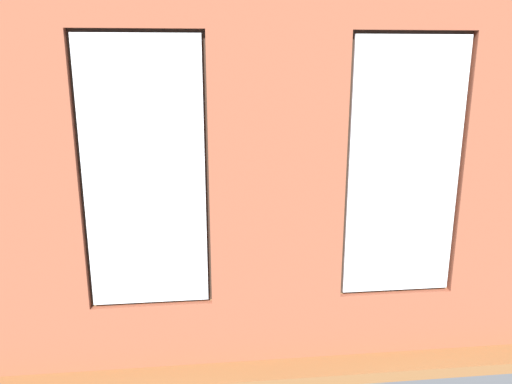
{
  "coord_description": "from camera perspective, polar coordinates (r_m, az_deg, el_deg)",
  "views": [
    {
      "loc": [
        0.61,
        6.48,
        2.62
      ],
      "look_at": [
        -0.05,
        0.4,
        0.99
      ],
      "focal_mm": 35.0,
      "sensor_mm": 36.0,
      "label": 1
    }
  ],
  "objects": [
    {
      "name": "couch_by_window",
      "position": [
        5.19,
        -2.69,
        -11.31
      ],
      "size": [
        2.06,
        0.87,
        0.8
      ],
      "color": "black",
      "rests_on": "ground_plane"
    },
    {
      "name": "candle_jar",
      "position": [
        6.71,
        0.77,
        -3.72
      ],
      "size": [
        0.08,
        0.08,
        0.11
      ],
      "primitive_type": "cylinder",
      "color": "#B7333D",
      "rests_on": "coffee_table"
    },
    {
      "name": "potted_plant_foreground_right",
      "position": [
        8.72,
        -17.81,
        0.61
      ],
      "size": [
        0.69,
        0.69,
        0.89
      ],
      "color": "brown",
      "rests_on": "ground_plane"
    },
    {
      "name": "potted_plant_by_left_couch",
      "position": [
        8.23,
        12.14,
        -1.58
      ],
      "size": [
        0.32,
        0.32,
        0.49
      ],
      "color": "#47423D",
      "rests_on": "ground_plane"
    },
    {
      "name": "potted_plant_mid_room_small",
      "position": [
        7.82,
        6.8,
        -1.01
      ],
      "size": [
        0.46,
        0.46,
        0.75
      ],
      "color": "beige",
      "rests_on": "ground_plane"
    },
    {
      "name": "tv_flatscreen",
      "position": [
        6.78,
        -23.87,
        -0.16
      ],
      "size": [
        1.22,
        0.2,
        0.81
      ],
      "color": "black",
      "rests_on": "media_console"
    },
    {
      "name": "table_plant_small",
      "position": [
        6.6,
        1.69,
        -3.44
      ],
      "size": [
        0.15,
        0.15,
        0.23
      ],
      "color": "#9E5638",
      "rests_on": "coffee_table"
    },
    {
      "name": "ground_plane",
      "position": [
        7.04,
        -0.76,
        -7.41
      ],
      "size": [
        6.68,
        5.72,
        0.1
      ],
      "primitive_type": "cube",
      "color": "brown"
    },
    {
      "name": "cup_ceramic",
      "position": [
        6.89,
        3.41,
        -3.36
      ],
      "size": [
        0.07,
        0.07,
        0.09
      ],
      "primitive_type": "cylinder",
      "color": "#4C4C51",
      "rests_on": "coffee_table"
    },
    {
      "name": "potted_plant_beside_window_right",
      "position": [
        5.26,
        -26.25,
        -7.58
      ],
      "size": [
        1.1,
        1.06,
        1.2
      ],
      "color": "gray",
      "rests_on": "ground_plane"
    },
    {
      "name": "media_console",
      "position": [
        6.98,
        -23.27,
        -5.8
      ],
      "size": [
        0.97,
        0.42,
        0.6
      ],
      "primitive_type": "cube",
      "color": "black",
      "rests_on": "ground_plane"
    },
    {
      "name": "couch_left",
      "position": [
        7.18,
        18.53,
        -4.52
      ],
      "size": [
        0.9,
        1.82,
        0.8
      ],
      "rotation": [
        0.0,
        0.0,
        1.56
      ],
      "color": "black",
      "rests_on": "ground_plane"
    },
    {
      "name": "potted_plant_corner_near_left",
      "position": [
        9.1,
        13.9,
        2.48
      ],
      "size": [
        0.74,
        0.74,
        1.1
      ],
      "color": "brown",
      "rests_on": "ground_plane"
    },
    {
      "name": "potted_plant_between_couches",
      "position": [
        5.46,
        13.16,
        -8.72
      ],
      "size": [
        0.77,
        0.76,
        1.23
      ],
      "color": "#9E5638",
      "rests_on": "ground_plane"
    },
    {
      "name": "papasan_chair",
      "position": [
        8.27,
        -6.37,
        -0.58
      ],
      "size": [
        1.01,
        1.01,
        0.66
      ],
      "color": "olive",
      "rests_on": "ground_plane"
    },
    {
      "name": "potted_plant_corner_far_left",
      "position": [
        5.87,
        26.41,
        -6.97
      ],
      "size": [
        0.56,
        0.56,
        0.95
      ],
      "color": "brown",
      "rests_on": "ground_plane"
    },
    {
      "name": "brick_wall_with_windows",
      "position": [
        4.16,
        2.42,
        1.8
      ],
      "size": [
        6.08,
        0.3,
        3.4
      ],
      "color": "#9E5138",
      "rests_on": "ground_plane"
    },
    {
      "name": "potted_plant_near_tv",
      "position": [
        5.89,
        -20.97,
        -6.5
      ],
      "size": [
        1.06,
        0.95,
        1.29
      ],
      "color": "gray",
      "rests_on": "ground_plane"
    },
    {
      "name": "white_wall_right",
      "position": [
        6.78,
        -26.83,
        5.49
      ],
      "size": [
        0.1,
        4.72,
        3.4
      ],
      "primitive_type": "cube",
      "color": "silver",
      "rests_on": "ground_plane"
    },
    {
      "name": "coffee_table",
      "position": [
        6.75,
        0.77,
        -4.62
      ],
      "size": [
        1.22,
        0.77,
        0.42
      ],
      "color": "olive",
      "rests_on": "ground_plane"
    },
    {
      "name": "remote_silver",
      "position": [
        6.59,
        -2.28,
        -4.52
      ],
      "size": [
        0.16,
        0.14,
        0.02
      ],
      "primitive_type": "cube",
      "rotation": [
        0.0,
        0.0,
        0.9
      ],
      "color": "#B2B2B7",
      "rests_on": "coffee_table"
    }
  ]
}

